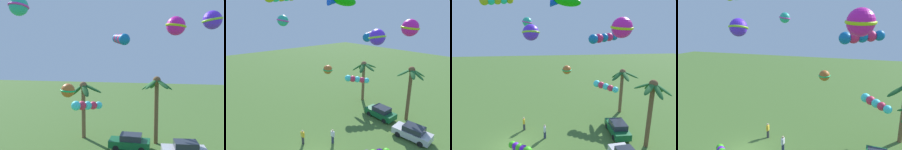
# 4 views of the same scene
# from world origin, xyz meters

# --- Properties ---
(palm_tree_0) EXTENTS (3.21, 3.07, 6.94)m
(palm_tree_0) POSITION_xyz_m (1.26, 13.27, 5.12)
(palm_tree_0) COLOR brown
(palm_tree_0) RESTS_ON ground
(palm_tree_1) EXTENTS (3.80, 3.88, 6.18)m
(palm_tree_1) POSITION_xyz_m (-6.49, 13.68, 4.64)
(palm_tree_1) COLOR brown
(palm_tree_1) RESTS_ON ground
(parked_car_0) EXTENTS (4.04, 2.04, 1.51)m
(parked_car_0) POSITION_xyz_m (3.75, 10.12, 0.75)
(parked_car_0) COLOR #BCBCC1
(parked_car_0) RESTS_ON ground
(parked_car_1) EXTENTS (3.94, 1.81, 1.51)m
(parked_car_1) POSITION_xyz_m (-1.22, 11.24, 0.75)
(parked_car_1) COLOR #145B2D
(parked_car_1) RESTS_ON ground
(kite_ball_0) EXTENTS (1.56, 1.56, 1.11)m
(kite_ball_0) POSITION_xyz_m (-6.79, 1.46, 12.14)
(kite_ball_0) COLOR #2AB39A
(kite_ball_2) EXTENTS (2.10, 2.10, 1.56)m
(kite_ball_2) POSITION_xyz_m (2.69, 9.25, 11.55)
(kite_ball_2) COLOR #E01BA4
(kite_tube_3) EXTENTS (1.88, 3.32, 1.05)m
(kite_tube_3) POSITION_xyz_m (-1.86, 9.23, 10.52)
(kite_tube_3) COLOR #1067B3
(kite_tube_5) EXTENTS (2.59, 2.71, 1.15)m
(kite_tube_5) POSITION_xyz_m (-5.47, 10.96, 4.21)
(kite_tube_5) COLOR #44E9EC
(kite_ball_6) EXTENTS (1.20, 1.20, 1.08)m
(kite_ball_6) POSITION_xyz_m (-5.54, 6.08, 6.47)
(kite_ball_6) COLOR #BB6326
(kite_ball_8) EXTENTS (1.17, 1.17, 1.05)m
(kite_ball_8) POSITION_xyz_m (4.19, 2.57, 11.27)
(kite_ball_8) COLOR #5E29EC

